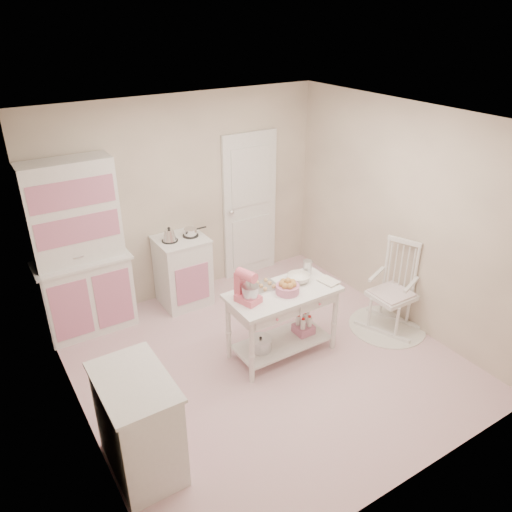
{
  "coord_description": "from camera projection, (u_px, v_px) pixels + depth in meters",
  "views": [
    {
      "loc": [
        -2.42,
        -3.64,
        3.5
      ],
      "look_at": [
        0.22,
        0.54,
        1.01
      ],
      "focal_mm": 35.0,
      "sensor_mm": 36.0,
      "label": 1
    }
  ],
  "objects": [
    {
      "name": "bread_basket",
      "position": [
        287.0,
        289.0,
        5.22
      ],
      "size": [
        0.25,
        0.25,
        0.09
      ],
      "primitive_type": "cylinder",
      "color": "#C97394",
      "rests_on": "work_table"
    },
    {
      "name": "hutch",
      "position": [
        80.0,
        251.0,
        5.59
      ],
      "size": [
        1.06,
        0.5,
        2.08
      ],
      "primitive_type": "cube",
      "color": "white",
      "rests_on": "ground"
    },
    {
      "name": "work_table",
      "position": [
        282.0,
        323.0,
        5.44
      ],
      "size": [
        1.2,
        0.6,
        0.8
      ],
      "primitive_type": "cube",
      "color": "white",
      "rests_on": "ground"
    },
    {
      "name": "cookie_tray",
      "position": [
        262.0,
        287.0,
        5.32
      ],
      "size": [
        0.34,
        0.24,
        0.02
      ],
      "primitive_type": "cube",
      "color": "silver",
      "rests_on": "work_table"
    },
    {
      "name": "base_cabinet",
      "position": [
        139.0,
        424.0,
        4.04
      ],
      "size": [
        0.54,
        0.84,
        0.92
      ],
      "primitive_type": "cube",
      "color": "white",
      "rests_on": "ground"
    },
    {
      "name": "recipe_book",
      "position": [
        324.0,
        284.0,
        5.38
      ],
      "size": [
        0.19,
        0.24,
        0.02
      ],
      "primitive_type": "imported",
      "rotation": [
        0.0,
        0.0,
        0.15
      ],
      "color": "white",
      "rests_on": "work_table"
    },
    {
      "name": "rocking_chair",
      "position": [
        392.0,
        287.0,
        5.82
      ],
      "size": [
        0.71,
        0.85,
        1.1
      ],
      "primitive_type": "cube",
      "rotation": [
        0.0,
        0.0,
        0.38
      ],
      "color": "white",
      "rests_on": "ground"
    },
    {
      "name": "stove",
      "position": [
        183.0,
        271.0,
        6.38
      ],
      "size": [
        0.62,
        0.57,
        0.92
      ],
      "primitive_type": "cube",
      "color": "white",
      "rests_on": "ground"
    },
    {
      "name": "room_shell",
      "position": [
        267.0,
        223.0,
        4.73
      ],
      "size": [
        3.84,
        3.84,
        2.62
      ],
      "color": "#D08293",
      "rests_on": "ground"
    },
    {
      "name": "stand_mixer",
      "position": [
        248.0,
        287.0,
        5.0
      ],
      "size": [
        0.27,
        0.33,
        0.34
      ],
      "primitive_type": "cube",
      "rotation": [
        0.0,
        0.0,
        0.3
      ],
      "color": "#EB6379",
      "rests_on": "work_table"
    },
    {
      "name": "lace_rug",
      "position": [
        387.0,
        326.0,
        6.07
      ],
      "size": [
        0.92,
        0.92,
        0.01
      ],
      "primitive_type": "cylinder",
      "color": "white",
      "rests_on": "ground"
    },
    {
      "name": "mixing_bowl",
      "position": [
        298.0,
        278.0,
        5.43
      ],
      "size": [
        0.26,
        0.26,
        0.08
      ],
      "primitive_type": "imported",
      "color": "white",
      "rests_on": "work_table"
    },
    {
      "name": "metal_pitcher",
      "position": [
        307.0,
        268.0,
        5.56
      ],
      "size": [
        0.1,
        0.1,
        0.17
      ],
      "primitive_type": "cylinder",
      "color": "silver",
      "rests_on": "work_table"
    },
    {
      "name": "door",
      "position": [
        250.0,
        206.0,
        6.88
      ],
      "size": [
        0.82,
        0.05,
        2.04
      ],
      "primitive_type": "cube",
      "color": "white",
      "rests_on": "ground"
    }
  ]
}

